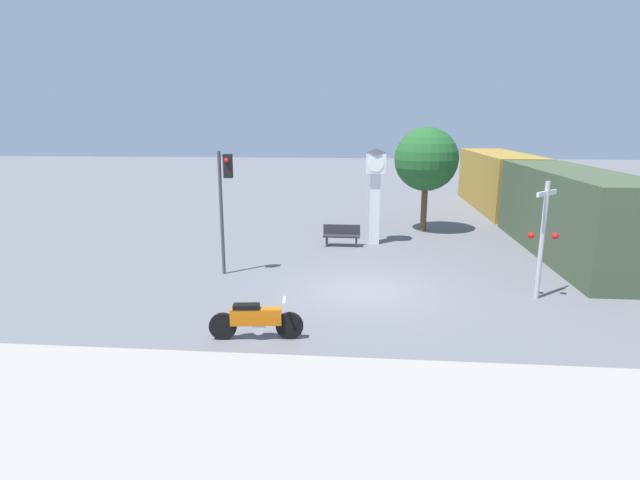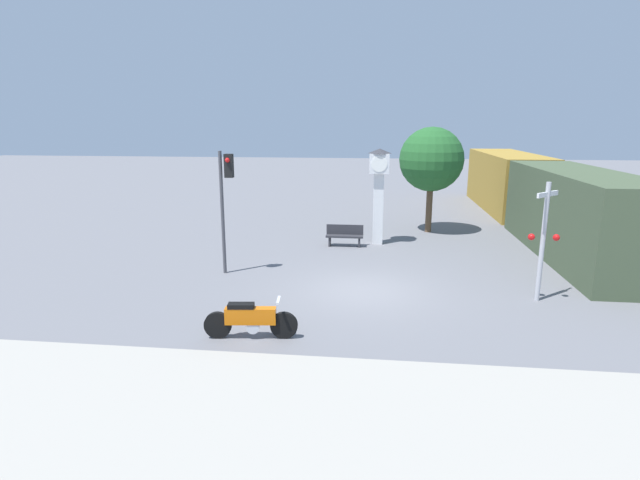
{
  "view_description": "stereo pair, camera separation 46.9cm",
  "coord_description": "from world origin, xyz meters",
  "px_view_note": "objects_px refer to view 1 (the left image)",
  "views": [
    {
      "loc": [
        -0.11,
        -15.23,
        5.26
      ],
      "look_at": [
        -1.55,
        1.14,
        1.36
      ],
      "focal_mm": 28.0,
      "sensor_mm": 36.0,
      "label": 1
    },
    {
      "loc": [
        0.36,
        -15.18,
        5.26
      ],
      "look_at": [
        -1.55,
        1.14,
        1.36
      ],
      "focal_mm": 28.0,
      "sensor_mm": 36.0,
      "label": 2
    }
  ],
  "objects_px": {
    "clock_tower": "(375,181)",
    "bench": "(342,235)",
    "railroad_crossing_signal": "(543,236)",
    "traffic_light": "(225,191)",
    "street_tree": "(426,159)",
    "motorcycle": "(256,320)",
    "freight_train": "(527,193)"
  },
  "relations": [
    {
      "from": "clock_tower",
      "to": "bench",
      "type": "height_order",
      "value": "clock_tower"
    },
    {
      "from": "traffic_light",
      "to": "motorcycle",
      "type": "bearing_deg",
      "value": -67.85
    },
    {
      "from": "motorcycle",
      "to": "freight_train",
      "type": "height_order",
      "value": "freight_train"
    },
    {
      "from": "railroad_crossing_signal",
      "to": "street_tree",
      "type": "bearing_deg",
      "value": 104.05
    },
    {
      "from": "freight_train",
      "to": "traffic_light",
      "type": "xyz_separation_m",
      "value": [
        -13.07,
        -9.54,
        1.26
      ]
    },
    {
      "from": "clock_tower",
      "to": "traffic_light",
      "type": "height_order",
      "value": "traffic_light"
    },
    {
      "from": "motorcycle",
      "to": "bench",
      "type": "distance_m",
      "value": 9.89
    },
    {
      "from": "traffic_light",
      "to": "street_tree",
      "type": "bearing_deg",
      "value": 45.43
    },
    {
      "from": "traffic_light",
      "to": "clock_tower",
      "type": "bearing_deg",
      "value": 44.19
    },
    {
      "from": "traffic_light",
      "to": "street_tree",
      "type": "height_order",
      "value": "street_tree"
    },
    {
      "from": "freight_train",
      "to": "street_tree",
      "type": "distance_m",
      "value": 5.92
    },
    {
      "from": "motorcycle",
      "to": "bench",
      "type": "bearing_deg",
      "value": 73.93
    },
    {
      "from": "street_tree",
      "to": "freight_train",
      "type": "bearing_deg",
      "value": 17.8
    },
    {
      "from": "motorcycle",
      "to": "bench",
      "type": "height_order",
      "value": "motorcycle"
    },
    {
      "from": "motorcycle",
      "to": "traffic_light",
      "type": "relative_size",
      "value": 0.54
    },
    {
      "from": "freight_train",
      "to": "bench",
      "type": "distance_m",
      "value": 10.62
    },
    {
      "from": "clock_tower",
      "to": "railroad_crossing_signal",
      "type": "height_order",
      "value": "clock_tower"
    },
    {
      "from": "bench",
      "to": "railroad_crossing_signal",
      "type": "bearing_deg",
      "value": -44.36
    },
    {
      "from": "railroad_crossing_signal",
      "to": "bench",
      "type": "height_order",
      "value": "railroad_crossing_signal"
    },
    {
      "from": "traffic_light",
      "to": "railroad_crossing_signal",
      "type": "distance_m",
      "value": 10.26
    },
    {
      "from": "freight_train",
      "to": "traffic_light",
      "type": "distance_m",
      "value": 16.23
    },
    {
      "from": "motorcycle",
      "to": "freight_train",
      "type": "relative_size",
      "value": 0.11
    },
    {
      "from": "motorcycle",
      "to": "street_tree",
      "type": "distance_m",
      "value": 14.56
    },
    {
      "from": "clock_tower",
      "to": "traffic_light",
      "type": "bearing_deg",
      "value": -135.81
    },
    {
      "from": "clock_tower",
      "to": "traffic_light",
      "type": "distance_m",
      "value": 7.31
    },
    {
      "from": "railroad_crossing_signal",
      "to": "street_tree",
      "type": "distance_m",
      "value": 9.88
    },
    {
      "from": "railroad_crossing_signal",
      "to": "traffic_light",
      "type": "bearing_deg",
      "value": 170.68
    },
    {
      "from": "clock_tower",
      "to": "bench",
      "type": "relative_size",
      "value": 2.6
    },
    {
      "from": "clock_tower",
      "to": "bench",
      "type": "xyz_separation_m",
      "value": [
        -1.41,
        -0.64,
        -2.27
      ]
    },
    {
      "from": "clock_tower",
      "to": "railroad_crossing_signal",
      "type": "bearing_deg",
      "value": -54.38
    },
    {
      "from": "clock_tower",
      "to": "street_tree",
      "type": "height_order",
      "value": "street_tree"
    },
    {
      "from": "street_tree",
      "to": "traffic_light",
      "type": "bearing_deg",
      "value": -134.57
    }
  ]
}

